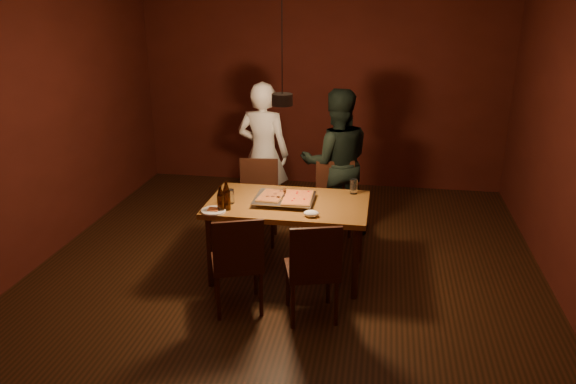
% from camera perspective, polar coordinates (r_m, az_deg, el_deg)
% --- Properties ---
extents(room_shell, '(6.00, 6.00, 6.00)m').
position_cam_1_polar(room_shell, '(4.92, -0.58, 5.36)').
color(room_shell, '#3C1F10').
rests_on(room_shell, ground).
extents(dining_table, '(1.50, 0.90, 0.75)m').
position_cam_1_polar(dining_table, '(5.31, 0.00, -1.76)').
color(dining_table, '#905B24').
rests_on(dining_table, floor).
extents(chair_far_left, '(0.46, 0.46, 0.49)m').
position_cam_1_polar(chair_far_left, '(6.16, -3.06, -0.07)').
color(chair_far_left, '#38190F').
rests_on(chair_far_left, floor).
extents(chair_far_right, '(0.50, 0.50, 0.49)m').
position_cam_1_polar(chair_far_right, '(6.08, 4.87, -0.39)').
color(chair_far_right, '#38190F').
rests_on(chair_far_right, floor).
extents(chair_near_left, '(0.54, 0.54, 0.49)m').
position_cam_1_polar(chair_near_left, '(4.74, -5.14, -6.47)').
color(chair_near_left, '#38190F').
rests_on(chair_near_left, floor).
extents(chair_near_right, '(0.52, 0.52, 0.49)m').
position_cam_1_polar(chair_near_right, '(4.60, 2.60, -7.22)').
color(chair_near_right, '#38190F').
rests_on(chair_near_right, floor).
extents(pizza_tray, '(0.55, 0.45, 0.05)m').
position_cam_1_polar(pizza_tray, '(5.27, -0.36, -0.79)').
color(pizza_tray, silver).
rests_on(pizza_tray, dining_table).
extents(pizza_meat, '(0.25, 0.36, 0.02)m').
position_cam_1_polar(pizza_meat, '(5.28, -1.67, -0.37)').
color(pizza_meat, maroon).
rests_on(pizza_meat, pizza_tray).
extents(pizza_cheese, '(0.28, 0.43, 0.02)m').
position_cam_1_polar(pizza_cheese, '(5.23, 0.99, -0.56)').
color(pizza_cheese, gold).
rests_on(pizza_cheese, pizza_tray).
extents(spatula, '(0.13, 0.25, 0.04)m').
position_cam_1_polar(spatula, '(5.28, -0.36, -0.30)').
color(spatula, silver).
rests_on(spatula, pizza_tray).
extents(beer_bottle_a, '(0.06, 0.06, 0.24)m').
position_cam_1_polar(beer_bottle_a, '(5.05, -6.87, -0.70)').
color(beer_bottle_a, black).
rests_on(beer_bottle_a, dining_table).
extents(beer_bottle_b, '(0.07, 0.07, 0.27)m').
position_cam_1_polar(beer_bottle_b, '(5.09, -6.27, -0.39)').
color(beer_bottle_b, black).
rests_on(beer_bottle_b, dining_table).
extents(water_glass_left, '(0.08, 0.08, 0.13)m').
position_cam_1_polar(water_glass_left, '(5.26, -5.94, -0.46)').
color(water_glass_left, silver).
rests_on(water_glass_left, dining_table).
extents(water_glass_right, '(0.07, 0.07, 0.15)m').
position_cam_1_polar(water_glass_right, '(5.52, 6.70, 0.56)').
color(water_glass_right, silver).
rests_on(water_glass_right, dining_table).
extents(plate_slice, '(0.22, 0.22, 0.03)m').
position_cam_1_polar(plate_slice, '(5.10, -7.58, -1.89)').
color(plate_slice, white).
rests_on(plate_slice, dining_table).
extents(napkin, '(0.14, 0.10, 0.06)m').
position_cam_1_polar(napkin, '(4.94, 2.38, -2.20)').
color(napkin, white).
rests_on(napkin, dining_table).
extents(diner_white, '(0.65, 0.47, 1.67)m').
position_cam_1_polar(diner_white, '(6.57, -2.53, 3.92)').
color(diner_white, white).
rests_on(diner_white, floor).
extents(diner_dark, '(0.93, 0.80, 1.65)m').
position_cam_1_polar(diner_dark, '(6.28, 4.91, 3.00)').
color(diner_dark, black).
rests_on(diner_dark, floor).
extents(pendant_lamp, '(0.18, 0.18, 1.10)m').
position_cam_1_polar(pendant_lamp, '(4.85, -0.60, 9.49)').
color(pendant_lamp, black).
rests_on(pendant_lamp, ceiling).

